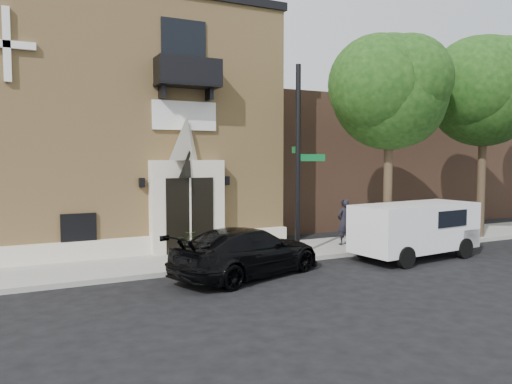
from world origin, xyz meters
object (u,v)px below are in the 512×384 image
street_sign (298,160)px  dumpster (419,226)px  fire_hydrant (358,240)px  black_sedan (247,252)px  pedestrian_near (344,222)px  cargo_van (419,228)px

street_sign → dumpster: bearing=19.3°
fire_hydrant → street_sign: bearing=176.7°
street_sign → dumpster: street_sign is taller
black_sedan → street_sign: size_ratio=0.78×
dumpster → pedestrian_near: bearing=159.8°
dumpster → street_sign: bearing=177.7°
cargo_van → dumpster: (1.68, 1.68, -0.24)m
fire_hydrant → dumpster: dumpster is taller
dumpster → pedestrian_near: size_ratio=1.18×
dumpster → cargo_van: bearing=-137.3°
fire_hydrant → dumpster: (3.06, 0.15, 0.30)m
street_sign → fire_hydrant: (2.42, -0.14, -2.84)m
pedestrian_near → cargo_van: bearing=107.1°
black_sedan → dumpster: size_ratio=2.42×
dumpster → pedestrian_near: (-2.87, 0.92, 0.20)m
street_sign → dumpster: 6.03m
black_sedan → pedestrian_near: pedestrian_near is taller
fire_hydrant → dumpster: size_ratio=0.36×
black_sedan → fire_hydrant: bearing=-95.2°
cargo_van → fire_hydrant: cargo_van is taller
cargo_van → fire_hydrant: size_ratio=6.45×
fire_hydrant → pedestrian_near: bearing=80.2°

